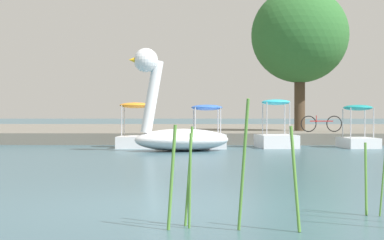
# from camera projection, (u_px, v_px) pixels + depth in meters

# --- Properties ---
(ground_plane) EXTENTS (407.63, 407.63, 0.00)m
(ground_plane) POSITION_uv_depth(u_px,v_px,m) (175.00, 208.00, 8.23)
(ground_plane) COLOR #385966
(shore_bank_far) EXTENTS (112.49, 26.34, 0.45)m
(shore_bank_far) POSITION_uv_depth(u_px,v_px,m) (205.00, 131.00, 38.36)
(shore_bank_far) COLOR #6B665B
(shore_bank_far) RESTS_ON ground_plane
(swan_boat) EXTENTS (3.45, 2.64, 3.23)m
(swan_boat) POSITION_uv_depth(u_px,v_px,m) (176.00, 129.00, 21.12)
(swan_boat) COLOR white
(swan_boat) RESTS_ON ground_plane
(pedal_boat_teal) EXTENTS (1.26, 1.92, 1.50)m
(pedal_boat_teal) POSITION_uv_depth(u_px,v_px,m) (358.00, 134.00, 23.34)
(pedal_boat_teal) COLOR white
(pedal_boat_teal) RESTS_ON ground_plane
(pedal_boat_cyan) EXTENTS (1.45, 2.19, 1.69)m
(pedal_boat_cyan) POSITION_uv_depth(u_px,v_px,m) (276.00, 135.00, 23.43)
(pedal_boat_cyan) COLOR white
(pedal_boat_cyan) RESTS_ON ground_plane
(pedal_boat_blue) EXTENTS (1.34, 2.38, 1.50)m
(pedal_boat_blue) POSITION_uv_depth(u_px,v_px,m) (207.00, 135.00, 23.27)
(pedal_boat_blue) COLOR white
(pedal_boat_blue) RESTS_ON ground_plane
(pedal_boat_orange) EXTENTS (1.28, 2.10, 1.58)m
(pedal_boat_orange) POSITION_uv_depth(u_px,v_px,m) (136.00, 135.00, 23.48)
(pedal_boat_orange) COLOR white
(pedal_boat_orange) RESTS_ON ground_plane
(tree_sapling_by_fence) EXTENTS (5.96, 5.92, 6.35)m
(tree_sapling_by_fence) POSITION_uv_depth(u_px,v_px,m) (300.00, 36.00, 29.52)
(tree_sapling_by_fence) COLOR #423323
(tree_sapling_by_fence) RESTS_ON shore_bank_far
(bicycle_parked) EXTENTS (1.74, 0.31, 0.68)m
(bicycle_parked) POSITION_uv_depth(u_px,v_px,m) (321.00, 124.00, 27.49)
(bicycle_parked) COLOR black
(bicycle_parked) RESTS_ON shore_bank_far
(reed_clump_foreground) EXTENTS (2.56, 1.26, 1.43)m
(reed_clump_foreground) POSITION_uv_depth(u_px,v_px,m) (287.00, 172.00, 6.81)
(reed_clump_foreground) COLOR #568E38
(reed_clump_foreground) RESTS_ON ground_plane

